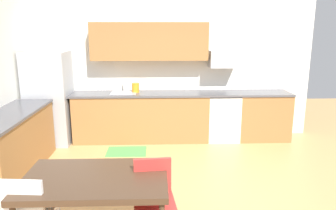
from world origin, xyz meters
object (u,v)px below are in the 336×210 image
object	(u,v)px
refrigerator	(49,98)
microwave	(223,59)
kettle	(136,88)
chair_far_side	(30,209)
chair_near_table	(154,195)
oven_range	(222,117)
dining_table	(96,182)

from	to	relation	value
refrigerator	microwave	bearing A→B (deg)	3.13
kettle	microwave	bearing A→B (deg)	1.70
chair_far_side	kettle	bearing A→B (deg)	77.24
microwave	chair_near_table	xyz separation A→B (m)	(-1.32, -3.24, -1.06)
chair_near_table	kettle	size ratio (longest dim) A/B	4.25
oven_range	dining_table	xyz separation A→B (m)	(-1.88, -3.15, 0.21)
oven_range	chair_near_table	world-z (taller)	oven_range
refrigerator	chair_near_table	world-z (taller)	refrigerator
refrigerator	chair_far_side	size ratio (longest dim) A/B	2.03
kettle	chair_far_side	bearing A→B (deg)	-102.76
refrigerator	chair_near_table	size ratio (longest dim) A/B	2.03
refrigerator	chair_far_side	bearing A→B (deg)	-75.74
microwave	dining_table	bearing A→B (deg)	-120.12
oven_range	chair_far_side	size ratio (longest dim) A/B	1.07
oven_range	chair_far_side	world-z (taller)	oven_range
chair_far_side	oven_range	bearing A→B (deg)	53.78
refrigerator	microwave	distance (m)	3.37
microwave	oven_range	bearing A→B (deg)	-90.00
refrigerator	kettle	world-z (taller)	refrigerator
kettle	refrigerator	bearing A→B (deg)	-175.37
refrigerator	chair_far_side	world-z (taller)	refrigerator
chair_far_side	kettle	xyz separation A→B (m)	(0.77, 3.41, 0.52)
kettle	dining_table	bearing A→B (deg)	-93.54
refrigerator	dining_table	xyz separation A→B (m)	(1.41, -3.07, -0.20)
oven_range	dining_table	world-z (taller)	oven_range
chair_near_table	refrigerator	bearing A→B (deg)	122.83
oven_range	chair_far_side	xyz separation A→B (m)	(-2.46, -3.36, 0.05)
microwave	kettle	world-z (taller)	microwave
microwave	chair_near_table	world-z (taller)	microwave
refrigerator	dining_table	size ratio (longest dim) A/B	1.23
dining_table	refrigerator	bearing A→B (deg)	114.64
refrigerator	chair_far_side	distance (m)	3.40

